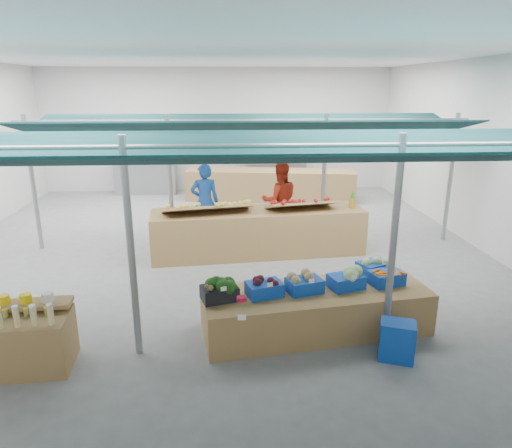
# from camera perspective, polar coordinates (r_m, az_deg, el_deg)

# --- Properties ---
(floor) EXTENTS (13.00, 13.00, 0.00)m
(floor) POSITION_cam_1_polar(r_m,az_deg,el_deg) (10.32, -5.02, -3.44)
(floor) COLOR slate
(floor) RESTS_ON ground
(hall) EXTENTS (13.00, 13.00, 13.00)m
(hall) POSITION_cam_1_polar(r_m,az_deg,el_deg) (11.17, -5.25, 12.03)
(hall) COLOR silver
(hall) RESTS_ON ground
(pole_grid) EXTENTS (10.00, 4.60, 3.00)m
(pole_grid) POSITION_cam_1_polar(r_m,az_deg,el_deg) (8.14, -0.26, 4.41)
(pole_grid) COLOR gray
(pole_grid) RESTS_ON floor
(awnings) EXTENTS (9.50, 7.08, 0.30)m
(awnings) POSITION_cam_1_polar(r_m,az_deg,el_deg) (7.99, -0.27, 11.21)
(awnings) COLOR black
(awnings) RESTS_ON pole_grid
(back_shelving_left) EXTENTS (2.00, 0.50, 2.00)m
(back_shelving_left) POSITION_cam_1_polar(r_m,az_deg,el_deg) (16.13, -13.73, 7.18)
(back_shelving_left) COLOR #B23F33
(back_shelving_left) RESTS_ON floor
(back_shelving_right) EXTENTS (2.00, 0.50, 2.00)m
(back_shelving_right) POSITION_cam_1_polar(r_m,az_deg,el_deg) (15.99, 2.50, 7.56)
(back_shelving_right) COLOR #B23F33
(back_shelving_right) RESTS_ON floor
(bottle_shelf) EXTENTS (1.69, 1.13, 1.01)m
(bottle_shelf) POSITION_cam_1_polar(r_m,az_deg,el_deg) (6.92, -28.78, -12.58)
(bottle_shelf) COLOR olive
(bottle_shelf) RESTS_ON floor
(veg_counter) EXTENTS (3.49, 1.59, 0.65)m
(veg_counter) POSITION_cam_1_polar(r_m,az_deg,el_deg) (7.05, 7.43, -10.63)
(veg_counter) COLOR olive
(veg_counter) RESTS_ON floor
(fruit_counter) EXTENTS (4.69, 1.51, 0.99)m
(fruit_counter) POSITION_cam_1_polar(r_m,az_deg,el_deg) (10.03, 0.29, -1.00)
(fruit_counter) COLOR olive
(fruit_counter) RESTS_ON floor
(far_counter) EXTENTS (5.52, 1.89, 0.98)m
(far_counter) POSITION_cam_1_polar(r_m,az_deg,el_deg) (14.93, 1.80, 4.91)
(far_counter) COLOR olive
(far_counter) RESTS_ON floor
(crate_stack) EXTENTS (0.54, 0.46, 0.55)m
(crate_stack) POSITION_cam_1_polar(r_m,az_deg,el_deg) (6.62, 17.21, -13.77)
(crate_stack) COLOR #0F41AC
(crate_stack) RESTS_ON floor
(vendor_left) EXTENTS (0.71, 0.50, 1.84)m
(vendor_left) POSITION_cam_1_polar(r_m,az_deg,el_deg) (10.96, -6.40, 2.76)
(vendor_left) COLOR #164194
(vendor_left) RESTS_ON floor
(vendor_right) EXTENTS (0.96, 0.78, 1.84)m
(vendor_right) POSITION_cam_1_polar(r_m,az_deg,el_deg) (11.02, 3.00, 2.93)
(vendor_right) COLOR maroon
(vendor_right) RESTS_ON floor
(crate_broccoli) EXTENTS (0.58, 0.48, 0.35)m
(crate_broccoli) POSITION_cam_1_polar(r_m,az_deg,el_deg) (6.53, -4.60, -8.13)
(crate_broccoli) COLOR black
(crate_broccoli) RESTS_ON veg_counter
(crate_beets) EXTENTS (0.58, 0.48, 0.29)m
(crate_beets) POSITION_cam_1_polar(r_m,az_deg,el_deg) (6.64, 1.05, -7.86)
(crate_beets) COLOR #0F41AC
(crate_beets) RESTS_ON veg_counter
(crate_celeriac) EXTENTS (0.58, 0.48, 0.31)m
(crate_celeriac) POSITION_cam_1_polar(r_m,az_deg,el_deg) (6.79, 6.08, -7.28)
(crate_celeriac) COLOR #0F41AC
(crate_celeriac) RESTS_ON veg_counter
(crate_cabbage) EXTENTS (0.58, 0.48, 0.35)m
(crate_cabbage) POSITION_cam_1_polar(r_m,az_deg,el_deg) (7.00, 11.21, -6.62)
(crate_cabbage) COLOR #0F41AC
(crate_cabbage) RESTS_ON veg_counter
(crate_carrots) EXTENTS (0.58, 0.48, 0.29)m
(crate_carrots) POSITION_cam_1_polar(r_m,az_deg,el_deg) (7.29, 15.94, -6.40)
(crate_carrots) COLOR #0F41AC
(crate_carrots) RESTS_ON veg_counter
(sparrow) EXTENTS (0.12, 0.09, 0.11)m
(sparrow) POSITION_cam_1_polar(r_m,az_deg,el_deg) (6.37, -5.83, -7.93)
(sparrow) COLOR brown
(sparrow) RESTS_ON crate_broccoli
(pole_ribbon) EXTENTS (0.12, 0.12, 0.28)m
(pole_ribbon) POSITION_cam_1_polar(r_m,az_deg,el_deg) (5.59, -1.82, -9.54)
(pole_ribbon) COLOR #B00B29
(pole_ribbon) RESTS_ON pole_grid
(apple_heap_yellow) EXTENTS (2.00, 1.03, 0.27)m
(apple_heap_yellow) POSITION_cam_1_polar(r_m,az_deg,el_deg) (9.63, -6.06, 2.23)
(apple_heap_yellow) COLOR #997247
(apple_heap_yellow) RESTS_ON fruit_counter
(apple_heap_red) EXTENTS (1.60, 0.96, 0.27)m
(apple_heap_red) POSITION_cam_1_polar(r_m,az_deg,el_deg) (9.93, 5.72, 2.70)
(apple_heap_red) COLOR #997247
(apple_heap_red) RESTS_ON fruit_counter
(pineapple) EXTENTS (0.14, 0.14, 0.39)m
(pineapple) POSITION_cam_1_polar(r_m,az_deg,el_deg) (10.28, 11.96, 2.98)
(pineapple) COLOR #8C6019
(pineapple) RESTS_ON fruit_counter
(crate_extra) EXTENTS (0.60, 0.53, 0.32)m
(crate_extra) POSITION_cam_1_polar(r_m,az_deg,el_deg) (7.62, 14.51, -4.97)
(crate_extra) COLOR #0F41AC
(crate_extra) RESTS_ON veg_counter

